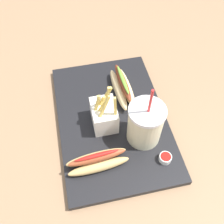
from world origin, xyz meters
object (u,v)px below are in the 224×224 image
Objects in this scene: hot_dog_1 at (122,87)px; hot_dog_2 at (97,161)px; soda_cup at (145,124)px; fries_basket at (104,115)px; ketchup_cup_1 at (165,158)px.

hot_dog_1 reaches higher than hot_dog_2.
fries_basket is (-0.07, -0.10, -0.02)m from soda_cup.
hot_dog_2 is 5.04× the size of ketchup_cup_1.
soda_cup is at bearing 112.20° from hot_dog_2.
hot_dog_2 is (0.13, -0.04, -0.02)m from fries_basket.
soda_cup reaches higher than fries_basket.
ketchup_cup_1 is (0.09, 0.04, -0.05)m from soda_cup.
soda_cup is 0.11m from ketchup_cup_1.
fries_basket is at bearing -37.70° from hot_dog_1.
fries_basket is 4.39× the size of ketchup_cup_1.
soda_cup is at bearing 6.56° from hot_dog_1.
ketchup_cup_1 is (0.26, 0.06, -0.01)m from hot_dog_1.
ketchup_cup_1 is at bearing 41.75° from fries_basket.
ketchup_cup_1 is (0.16, 0.14, -0.03)m from fries_basket.
soda_cup is at bearing -156.15° from ketchup_cup_1.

